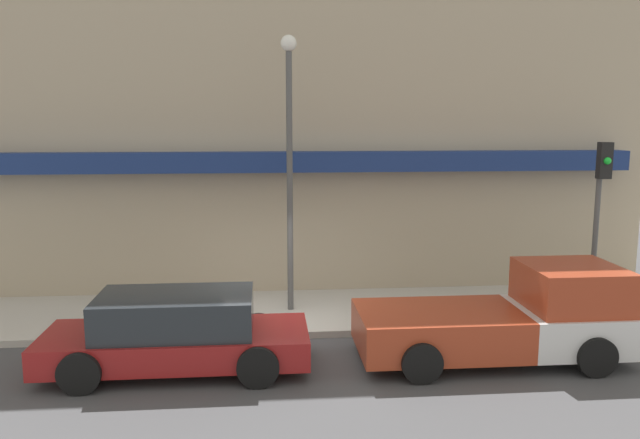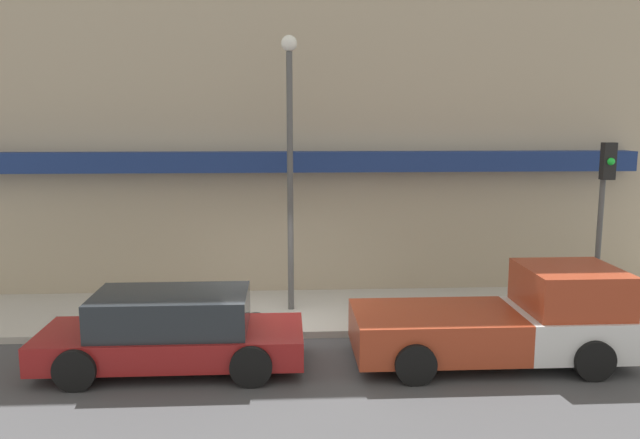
{
  "view_description": "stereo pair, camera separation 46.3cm",
  "coord_description": "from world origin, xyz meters",
  "views": [
    {
      "loc": [
        -0.26,
        -12.63,
        4.6
      ],
      "look_at": [
        0.97,
        1.31,
        2.35
      ],
      "focal_mm": 35.0,
      "sensor_mm": 36.0,
      "label": 1
    },
    {
      "loc": [
        0.2,
        -12.66,
        4.6
      ],
      "look_at": [
        0.97,
        1.31,
        2.35
      ],
      "focal_mm": 35.0,
      "sensor_mm": 36.0,
      "label": 2
    }
  ],
  "objects": [
    {
      "name": "ground_plane",
      "position": [
        0.0,
        0.0,
        0.0
      ],
      "size": [
        80.0,
        80.0,
        0.0
      ],
      "primitive_type": "plane",
      "color": "#424244"
    },
    {
      "name": "sidewalk",
      "position": [
        0.0,
        1.64,
        0.08
      ],
      "size": [
        36.0,
        3.29,
        0.15
      ],
      "color": "#B7B2A8",
      "rests_on": "ground"
    },
    {
      "name": "building",
      "position": [
        -0.02,
        4.77,
        5.57
      ],
      "size": [
        19.8,
        3.8,
        11.17
      ],
      "color": "tan",
      "rests_on": "ground"
    },
    {
      "name": "pickup_truck",
      "position": [
        4.42,
        -1.44,
        0.8
      ],
      "size": [
        5.18,
        2.16,
        1.83
      ],
      "rotation": [
        0.0,
        0.0,
        -0.01
      ],
      "color": "silver",
      "rests_on": "ground"
    },
    {
      "name": "parked_car",
      "position": [
        -1.93,
        -1.44,
        0.72
      ],
      "size": [
        4.84,
        2.01,
        1.45
      ],
      "rotation": [
        0.0,
        0.0,
        -0.01
      ],
      "color": "maroon",
      "rests_on": "ground"
    },
    {
      "name": "fire_hydrant",
      "position": [
        -2.39,
        0.63,
        0.47
      ],
      "size": [
        0.16,
        0.16,
        0.65
      ],
      "color": "red",
      "rests_on": "sidewalk"
    },
    {
      "name": "street_lamp",
      "position": [
        0.3,
        1.64,
        4.03
      ],
      "size": [
        0.36,
        0.36,
        6.31
      ],
      "color": "#4C4C4C",
      "rests_on": "sidewalk"
    },
    {
      "name": "traffic_light",
      "position": [
        7.15,
        0.51,
        2.86
      ],
      "size": [
        0.28,
        0.42,
        3.96
      ],
      "color": "#4C4C4C",
      "rests_on": "sidewalk"
    }
  ]
}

